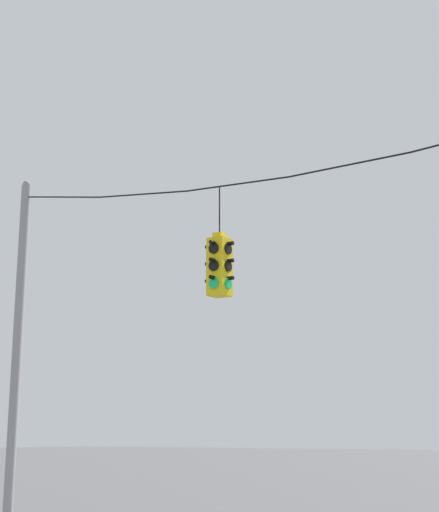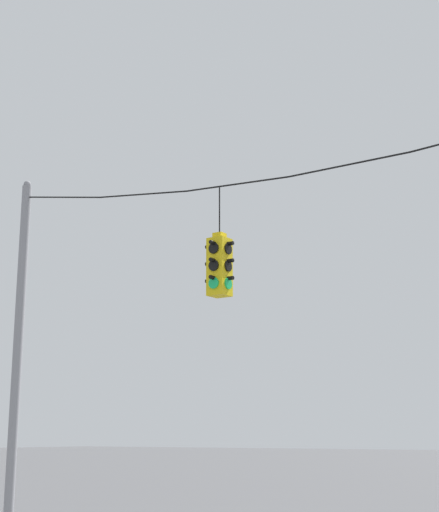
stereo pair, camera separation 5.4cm
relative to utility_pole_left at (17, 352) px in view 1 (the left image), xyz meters
name	(u,v)px [view 1 (the left image)]	position (x,y,z in m)	size (l,w,h in m)	color
utility_pole_left	(17,352)	(0.00, 0.00, 0.00)	(0.20, 0.20, 7.45)	gray
span_wire	(347,151)	(7.56, 0.00, 2.86)	(15.12, 0.03, 0.78)	black
traffic_light_near_right_pole	(220,266)	(5.06, 0.00, 1.22)	(0.58, 0.58, 2.00)	yellow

